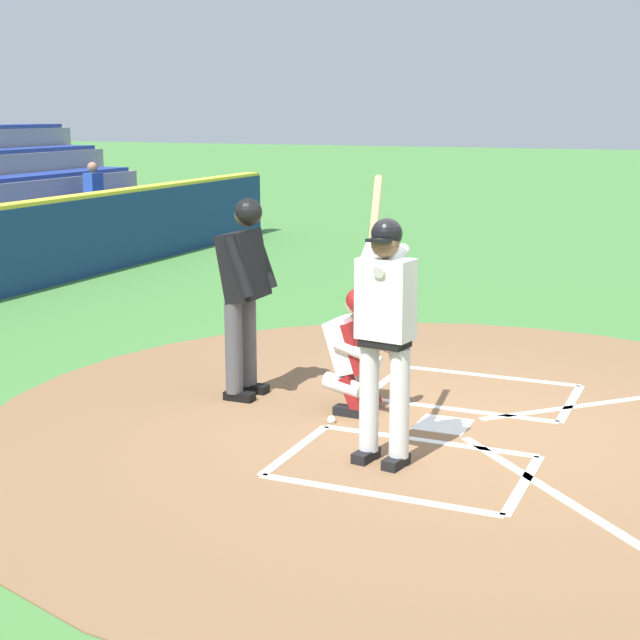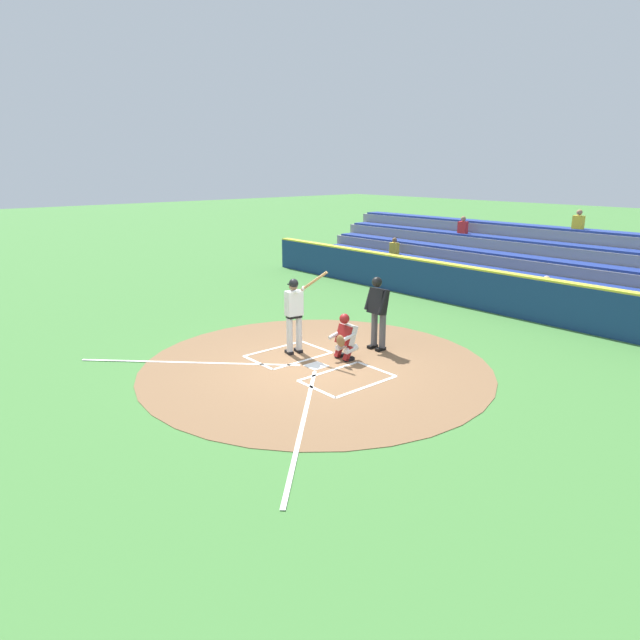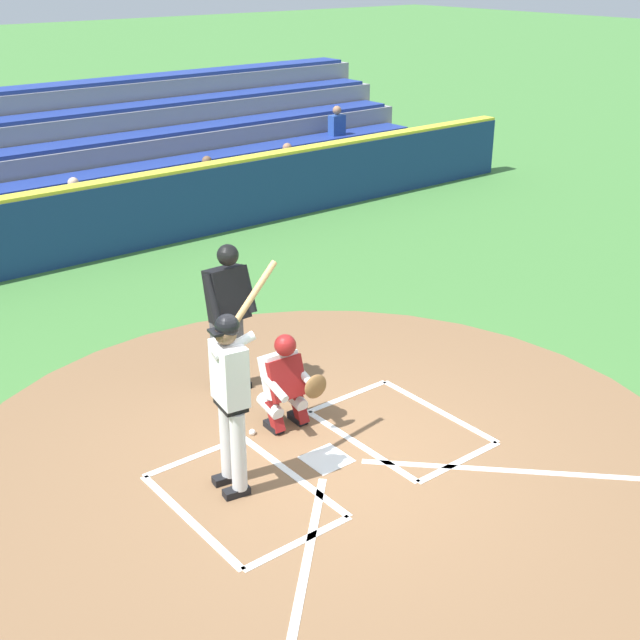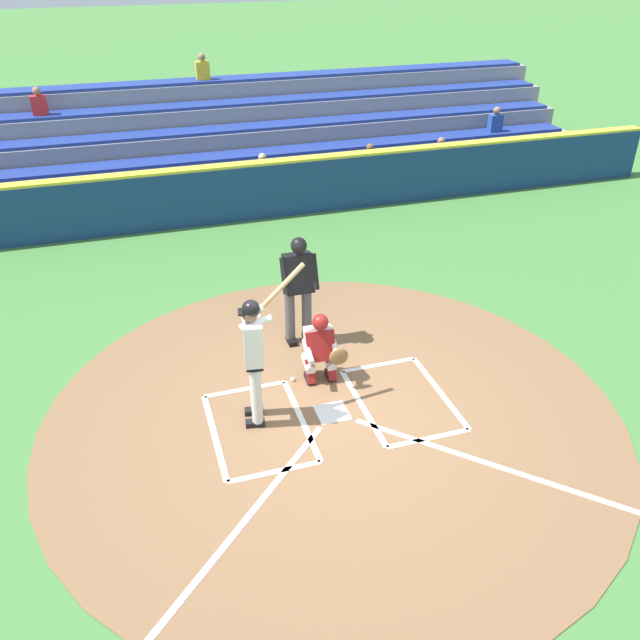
% 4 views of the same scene
% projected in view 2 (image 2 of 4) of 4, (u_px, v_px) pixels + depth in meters
% --- Properties ---
extents(ground_plane, '(120.00, 120.00, 0.00)m').
position_uv_depth(ground_plane, '(316.00, 366.00, 12.72)').
color(ground_plane, '#427A38').
extents(dirt_circle, '(8.00, 8.00, 0.01)m').
position_uv_depth(dirt_circle, '(316.00, 366.00, 12.71)').
color(dirt_circle, brown).
rests_on(dirt_circle, ground).
extents(home_plate_and_chalk, '(7.93, 4.91, 0.01)m').
position_uv_depth(home_plate_and_chalk, '(286.00, 375.00, 12.16)').
color(home_plate_and_chalk, white).
rests_on(home_plate_and_chalk, dirt_circle).
extents(batter, '(1.01, 0.60, 2.13)m').
position_uv_depth(batter, '(295.00, 310.00, 13.28)').
color(batter, silver).
rests_on(batter, ground).
extents(catcher, '(0.59, 0.63, 1.13)m').
position_uv_depth(catcher, '(345.00, 336.00, 13.01)').
color(catcher, black).
rests_on(catcher, ground).
extents(plate_umpire, '(0.58, 0.41, 1.86)m').
position_uv_depth(plate_umpire, '(378.00, 308.00, 13.59)').
color(plate_umpire, '#4C4C51').
rests_on(plate_umpire, ground).
extents(baseball, '(0.07, 0.07, 0.07)m').
position_uv_depth(baseball, '(335.00, 353.00, 13.51)').
color(baseball, white).
rests_on(baseball, ground).
extents(backstop_wall, '(22.00, 0.36, 1.31)m').
position_uv_depth(backstop_wall, '(499.00, 292.00, 17.26)').
color(backstop_wall, navy).
rests_on(backstop_wall, ground).
extents(bleacher_stand, '(20.00, 4.25, 3.00)m').
position_uv_depth(bleacher_stand, '(551.00, 273.00, 19.26)').
color(bleacher_stand, gray).
rests_on(bleacher_stand, ground).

